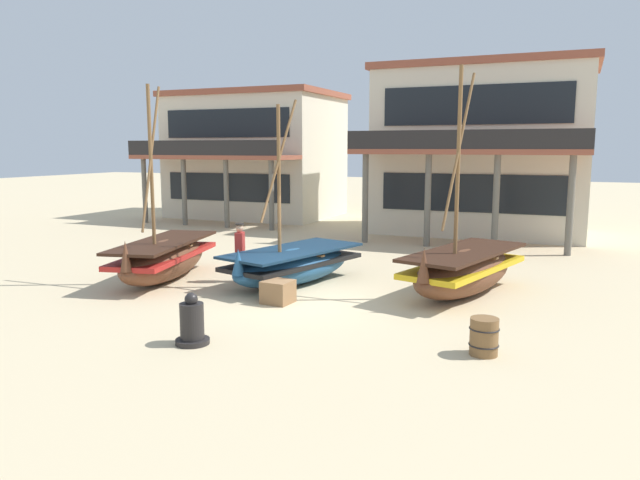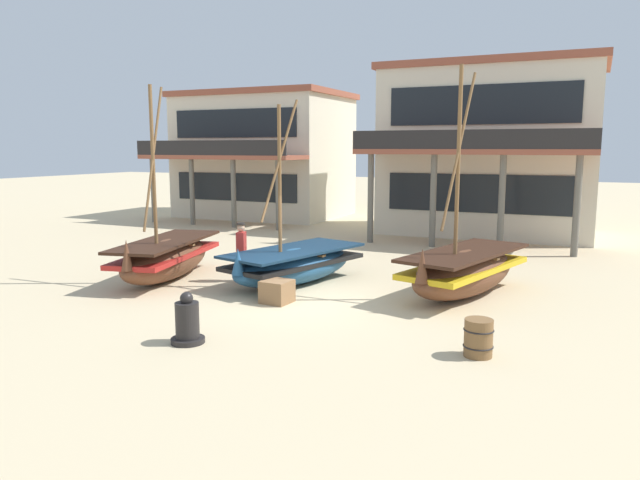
% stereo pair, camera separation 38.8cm
% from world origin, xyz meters
% --- Properties ---
extents(ground_plane, '(120.00, 120.00, 0.00)m').
position_xyz_m(ground_plane, '(0.00, 0.00, 0.00)').
color(ground_plane, '#CCB78E').
extents(fishing_boat_near_left, '(2.87, 4.68, 5.09)m').
position_xyz_m(fishing_boat_near_left, '(-1.14, 1.68, 0.54)').
color(fishing_boat_near_left, '#23517A').
rests_on(fishing_boat_near_left, ground).
extents(fishing_boat_centre_large, '(2.73, 4.78, 5.76)m').
position_xyz_m(fishing_boat_centre_large, '(3.51, 2.27, 0.65)').
color(fishing_boat_centre_large, brown).
rests_on(fishing_boat_centre_large, ground).
extents(fishing_boat_far_right, '(2.51, 4.78, 5.47)m').
position_xyz_m(fishing_boat_far_right, '(-4.74, 0.61, 0.64)').
color(fishing_boat_far_right, brown).
rests_on(fishing_boat_far_right, ground).
extents(fisherman_by_hull, '(0.32, 0.41, 1.68)m').
position_xyz_m(fisherman_by_hull, '(-2.60, 1.28, 0.83)').
color(fisherman_by_hull, '#33333D').
rests_on(fisherman_by_hull, ground).
extents(capstan_winch, '(0.67, 0.67, 1.02)m').
position_xyz_m(capstan_winch, '(-0.62, -3.85, 0.41)').
color(capstan_winch, black).
rests_on(capstan_winch, ground).
extents(wooden_barrel, '(0.56, 0.56, 0.70)m').
position_xyz_m(wooden_barrel, '(4.69, -2.25, 0.35)').
color(wooden_barrel, brown).
rests_on(wooden_barrel, ground).
extents(cargo_crate, '(0.72, 0.72, 0.56)m').
position_xyz_m(cargo_crate, '(-0.52, -0.42, 0.28)').
color(cargo_crate, olive).
rests_on(cargo_crate, ground).
extents(harbor_building_main, '(9.22, 8.03, 7.36)m').
position_xyz_m(harbor_building_main, '(2.11, 14.29, 3.69)').
color(harbor_building_main, beige).
rests_on(harbor_building_main, ground).
extents(harbor_building_annex, '(8.80, 8.70, 6.75)m').
position_xyz_m(harbor_building_annex, '(-10.41, 16.18, 3.38)').
color(harbor_building_annex, beige).
rests_on(harbor_building_annex, ground).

